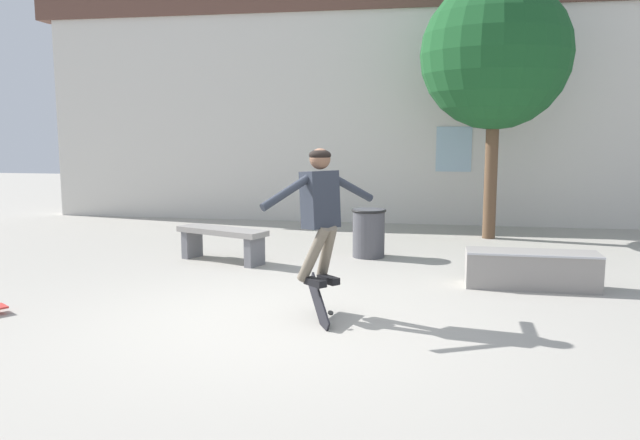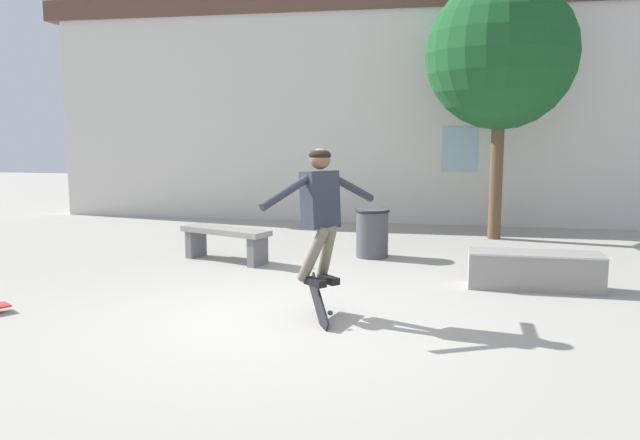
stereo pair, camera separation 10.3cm
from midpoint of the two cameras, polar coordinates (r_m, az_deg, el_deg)
name	(u,v)px [view 2 (the right image)]	position (r m, az deg, el deg)	size (l,w,h in m)	color
ground_plane	(282,320)	(6.39, -3.03, -9.12)	(40.00, 40.00, 0.00)	#A39E93
building_backdrop	(367,104)	(13.18, 4.56, 10.55)	(14.38, 0.52, 5.78)	beige
tree_right	(501,55)	(11.49, 16.47, 14.27)	(2.58, 2.58, 4.50)	brown
park_bench	(226,238)	(9.23, -8.31, -1.62)	(1.48, 0.90, 0.49)	gray
skate_ledge	(534,270)	(8.02, 19.36, -4.36)	(1.57, 0.50, 0.45)	gray
trash_bin	(372,232)	(9.48, 5.11, -1.08)	(0.53, 0.53, 0.73)	#47474C
skater	(320,205)	(6.22, 0.48, 1.42)	(0.99, 1.10, 1.37)	#282D38
skateboard_flipping	(319,304)	(6.35, 0.37, -7.67)	(0.38, 0.77, 0.50)	black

